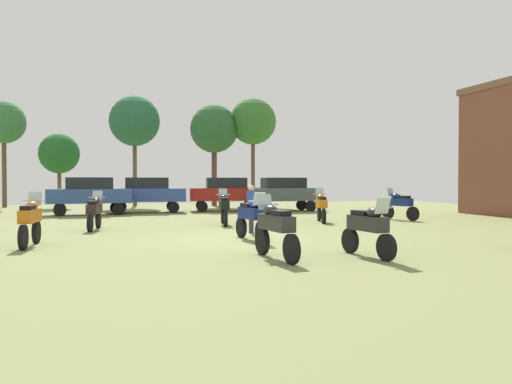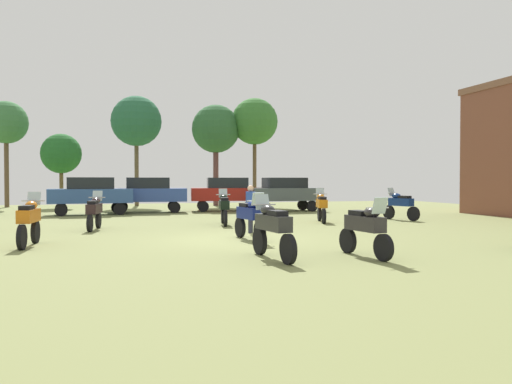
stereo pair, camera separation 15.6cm
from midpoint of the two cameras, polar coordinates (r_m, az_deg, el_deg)
name	(u,v)px [view 1 (the left image)]	position (r m, az deg, el deg)	size (l,w,h in m)	color
ground_plane	(241,240)	(16.16, -1.99, -5.30)	(44.00, 52.00, 0.02)	olive
motorcycle_1	(368,227)	(12.71, 11.92, -3.83)	(0.64, 2.11, 1.46)	black
motorcycle_4	(321,206)	(22.83, 7.03, -1.51)	(0.77, 2.10, 1.49)	black
motorcycle_5	(224,207)	(21.42, -3.76, -1.67)	(0.65, 2.29, 1.49)	black
motorcycle_7	(275,227)	(12.11, 1.80, -3.93)	(0.64, 2.30, 1.51)	black
motorcycle_9	(400,204)	(24.85, 15.43, -1.32)	(0.84, 2.06, 1.49)	black
motorcycle_10	(30,220)	(15.71, -23.94, -2.85)	(0.62, 2.16, 1.51)	black
motorcycle_11	(94,211)	(20.07, -17.63, -2.01)	(0.67, 2.11, 1.45)	black
motorcycle_12	(251,216)	(15.97, -0.82, -2.72)	(0.68, 2.15, 1.48)	black
car_1	(283,192)	(30.74, 2.90, 0.04)	(4.37, 1.97, 2.00)	black
car_2	(147,192)	(30.12, -12.11, -0.01)	(4.37, 1.98, 2.00)	black
car_3	(226,192)	(30.90, -3.47, 0.05)	(4.48, 2.29, 2.00)	black
car_5	(89,193)	(28.94, -18.12, -0.10)	(4.45, 2.21, 2.00)	black
person_2	(251,205)	(18.10, -0.77, -1.46)	(0.45, 0.45, 1.67)	#2A2C3E
tree_1	(253,122)	(38.06, -0.46, 7.75)	(3.39, 3.39, 7.85)	brown
tree_2	(59,154)	(37.67, -21.04, 3.96)	(2.71, 2.71, 5.02)	brown
tree_3	(4,123)	(39.19, -26.21, 6.85)	(2.88, 2.88, 7.23)	brown
tree_4	(135,121)	(38.33, -13.39, 7.60)	(3.60, 3.60, 7.90)	brown
tree_5	(214,130)	(37.79, -4.77, 6.89)	(3.49, 3.49, 7.32)	brown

